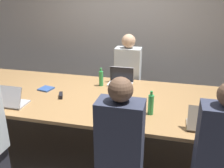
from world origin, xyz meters
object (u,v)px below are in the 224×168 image
at_px(person_far_center, 128,79).
at_px(laptop_far_center, 121,79).
at_px(bottle_near_midright, 151,104).
at_px(stapler, 61,95).
at_px(person_near_midright, 120,154).
at_px(bottle_far_center, 101,78).
at_px(person_near_right, 218,161).
at_px(cup_near_midright, 102,112).
at_px(laptop_near_left, 10,100).
at_px(laptop_near_midright, 122,113).
at_px(laptop_near_right, 205,123).

bearing_deg(person_far_center, laptop_far_center, -93.95).
bearing_deg(bottle_near_midright, stapler, 170.91).
bearing_deg(person_near_midright, bottle_far_center, -67.58).
xyz_separation_m(laptop_far_center, person_near_midright, (0.33, -1.57, -0.13)).
height_order(person_near_right, bottle_far_center, person_near_right).
bearing_deg(cup_near_midright, laptop_near_left, -179.31).
xyz_separation_m(laptop_near_midright, laptop_near_left, (-1.37, 0.01, 0.00)).
xyz_separation_m(laptop_far_center, cup_near_midright, (0.01, -1.04, -0.03)).
height_order(person_near_right, person_near_midright, person_near_midright).
xyz_separation_m(laptop_near_right, stapler, (-1.73, 0.39, -0.05)).
distance_m(person_near_right, cup_near_midright, 1.24).
height_order(person_near_right, laptop_near_left, person_near_right).
bearing_deg(laptop_far_center, bottle_near_midright, -58.89).
relative_size(laptop_near_right, bottle_far_center, 1.35).
height_order(laptop_far_center, bottle_far_center, bottle_far_center).
relative_size(laptop_near_right, person_near_right, 0.26).
bearing_deg(bottle_far_center, laptop_near_midright, -61.17).
bearing_deg(laptop_far_center, bottle_far_center, -150.67).
bearing_deg(bottle_far_center, stapler, -126.05).
height_order(laptop_near_right, laptop_far_center, laptop_near_right).
distance_m(bottle_far_center, person_near_midright, 1.55).
distance_m(laptop_far_center, cup_near_midright, 1.04).
height_order(laptop_far_center, laptop_near_midright, laptop_near_midright).
distance_m(cup_near_midright, stapler, 0.75).
height_order(person_near_right, stapler, person_near_right).
xyz_separation_m(laptop_near_right, person_near_midright, (-0.75, -0.51, -0.13)).
bearing_deg(laptop_near_left, laptop_far_center, -136.89).
height_order(laptop_near_left, stapler, laptop_near_left).
relative_size(laptop_near_midright, bottle_near_midright, 1.22).
relative_size(laptop_near_right, cup_near_midright, 4.21).
distance_m(bottle_near_midright, stapler, 1.19).
xyz_separation_m(cup_near_midright, laptop_near_left, (-1.13, -0.01, 0.03)).
xyz_separation_m(person_near_right, laptop_near_left, (-2.29, 0.41, 0.14)).
height_order(person_near_midright, bottle_near_midright, person_near_midright).
bearing_deg(cup_near_midright, person_far_center, 89.12).
relative_size(person_far_center, cup_near_midright, 16.67).
distance_m(laptop_near_midright, cup_near_midright, 0.24).
distance_m(laptop_far_center, stapler, 0.94).
xyz_separation_m(person_near_midright, bottle_near_midright, (0.19, 0.71, 0.18)).
bearing_deg(laptop_near_right, laptop_near_left, -0.28).
bearing_deg(bottle_near_midright, laptop_near_right, -19.64).
distance_m(laptop_far_center, bottle_far_center, 0.30).
xyz_separation_m(laptop_near_right, laptop_near_midright, (-0.84, 0.00, -0.00)).
relative_size(cup_near_midright, laptop_near_left, 0.24).
bearing_deg(laptop_near_right, laptop_far_center, -44.55).
height_order(person_near_midright, stapler, person_near_midright).
height_order(laptop_near_right, laptop_near_midright, laptop_near_right).
distance_m(person_far_center, person_near_midright, 2.00).
distance_m(cup_near_midright, laptop_near_left, 1.13).
xyz_separation_m(person_near_midright, cup_near_midright, (-0.32, 0.54, 0.11)).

